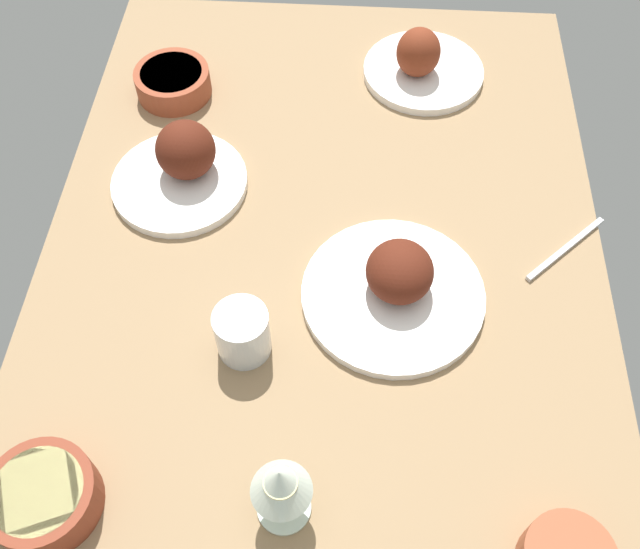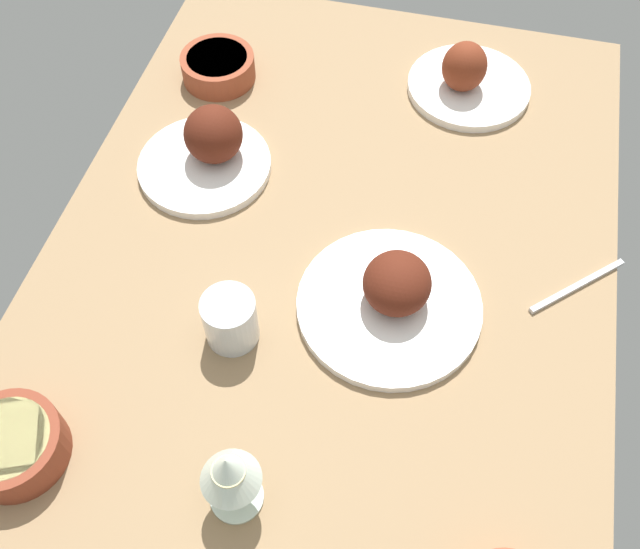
{
  "view_description": "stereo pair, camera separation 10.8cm",
  "coord_description": "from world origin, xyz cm",
  "px_view_note": "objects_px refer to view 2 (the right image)",
  "views": [
    {
      "loc": [
        -60.5,
        -3.78,
        95.99
      ],
      "look_at": [
        0.0,
        0.0,
        6.0
      ],
      "focal_mm": 39.72,
      "sensor_mm": 36.0,
      "label": 1
    },
    {
      "loc": [
        -58.86,
        -14.5,
        95.99
      ],
      "look_at": [
        0.0,
        0.0,
        6.0
      ],
      "focal_mm": 39.72,
      "sensor_mm": 36.0,
      "label": 2
    }
  ],
  "objects_px": {
    "bowl_potatoes": "(12,445)",
    "water_tumbler": "(230,320)",
    "plate_near_viewer": "(209,149)",
    "wine_glass": "(229,472)",
    "fork_loose": "(577,286)",
    "bowl_onions": "(218,66)",
    "plate_far_side": "(467,78)",
    "plate_center_main": "(392,296)"
  },
  "relations": [
    {
      "from": "bowl_potatoes",
      "to": "water_tumbler",
      "type": "bearing_deg",
      "value": -42.41
    },
    {
      "from": "plate_near_viewer",
      "to": "water_tumbler",
      "type": "xyz_separation_m",
      "value": [
        -0.32,
        -0.14,
        0.01
      ]
    },
    {
      "from": "wine_glass",
      "to": "water_tumbler",
      "type": "xyz_separation_m",
      "value": [
        0.23,
        0.08,
        -0.06
      ]
    },
    {
      "from": "bowl_potatoes",
      "to": "wine_glass",
      "type": "xyz_separation_m",
      "value": [
        0.01,
        -0.3,
        0.07
      ]
    },
    {
      "from": "bowl_potatoes",
      "to": "fork_loose",
      "type": "bearing_deg",
      "value": -57.81
    },
    {
      "from": "bowl_onions",
      "to": "water_tumbler",
      "type": "relative_size",
      "value": 1.64
    },
    {
      "from": "bowl_potatoes",
      "to": "water_tumbler",
      "type": "distance_m",
      "value": 0.33
    },
    {
      "from": "plate_far_side",
      "to": "fork_loose",
      "type": "bearing_deg",
      "value": -150.65
    },
    {
      "from": "bowl_potatoes",
      "to": "wine_glass",
      "type": "distance_m",
      "value": 0.31
    },
    {
      "from": "plate_far_side",
      "to": "plate_center_main",
      "type": "height_order",
      "value": "plate_far_side"
    },
    {
      "from": "plate_near_viewer",
      "to": "fork_loose",
      "type": "height_order",
      "value": "plate_near_viewer"
    },
    {
      "from": "plate_center_main",
      "to": "bowl_potatoes",
      "type": "distance_m",
      "value": 0.56
    },
    {
      "from": "plate_near_viewer",
      "to": "fork_loose",
      "type": "xyz_separation_m",
      "value": [
        -0.11,
        -0.63,
        -0.03
      ]
    },
    {
      "from": "bowl_onions",
      "to": "water_tumbler",
      "type": "xyz_separation_m",
      "value": [
        -0.53,
        -0.2,
        0.02
      ]
    },
    {
      "from": "plate_far_side",
      "to": "bowl_potatoes",
      "type": "relative_size",
      "value": 1.67
    },
    {
      "from": "fork_loose",
      "to": "bowl_onions",
      "type": "bearing_deg",
      "value": 111.04
    },
    {
      "from": "plate_far_side",
      "to": "bowl_onions",
      "type": "xyz_separation_m",
      "value": [
        -0.08,
        0.46,
        -0.0
      ]
    },
    {
      "from": "plate_near_viewer",
      "to": "bowl_onions",
      "type": "distance_m",
      "value": 0.23
    },
    {
      "from": "plate_center_main",
      "to": "fork_loose",
      "type": "distance_m",
      "value": 0.29
    },
    {
      "from": "water_tumbler",
      "to": "fork_loose",
      "type": "xyz_separation_m",
      "value": [
        0.21,
        -0.49,
        -0.04
      ]
    },
    {
      "from": "plate_far_side",
      "to": "bowl_onions",
      "type": "relative_size",
      "value": 1.65
    },
    {
      "from": "bowl_potatoes",
      "to": "wine_glass",
      "type": "height_order",
      "value": "wine_glass"
    },
    {
      "from": "plate_center_main",
      "to": "fork_loose",
      "type": "xyz_separation_m",
      "value": [
        0.1,
        -0.27,
        -0.02
      ]
    },
    {
      "from": "plate_far_side",
      "to": "bowl_onions",
      "type": "distance_m",
      "value": 0.47
    },
    {
      "from": "plate_near_viewer",
      "to": "wine_glass",
      "type": "bearing_deg",
      "value": -158.12
    },
    {
      "from": "plate_far_side",
      "to": "bowl_onions",
      "type": "height_order",
      "value": "plate_far_side"
    },
    {
      "from": "plate_near_viewer",
      "to": "wine_glass",
      "type": "height_order",
      "value": "wine_glass"
    },
    {
      "from": "fork_loose",
      "to": "bowl_potatoes",
      "type": "bearing_deg",
      "value": 168.64
    },
    {
      "from": "bowl_potatoes",
      "to": "fork_loose",
      "type": "distance_m",
      "value": 0.84
    },
    {
      "from": "plate_near_viewer",
      "to": "plate_far_side",
      "type": "height_order",
      "value": "plate_near_viewer"
    },
    {
      "from": "plate_far_side",
      "to": "plate_center_main",
      "type": "relative_size",
      "value": 0.82
    },
    {
      "from": "plate_far_side",
      "to": "fork_loose",
      "type": "distance_m",
      "value": 0.46
    },
    {
      "from": "bowl_potatoes",
      "to": "water_tumbler",
      "type": "height_order",
      "value": "water_tumbler"
    },
    {
      "from": "plate_center_main",
      "to": "wine_glass",
      "type": "bearing_deg",
      "value": 157.24
    },
    {
      "from": "plate_far_side",
      "to": "wine_glass",
      "type": "height_order",
      "value": "wine_glass"
    },
    {
      "from": "bowl_onions",
      "to": "bowl_potatoes",
      "type": "bearing_deg",
      "value": 178.31
    },
    {
      "from": "plate_center_main",
      "to": "bowl_potatoes",
      "type": "relative_size",
      "value": 2.02
    },
    {
      "from": "wine_glass",
      "to": "bowl_potatoes",
      "type": "bearing_deg",
      "value": 92.59
    },
    {
      "from": "plate_near_viewer",
      "to": "water_tumbler",
      "type": "height_order",
      "value": "plate_near_viewer"
    },
    {
      "from": "bowl_onions",
      "to": "plate_center_main",
      "type": "bearing_deg",
      "value": -135.93
    },
    {
      "from": "plate_near_viewer",
      "to": "wine_glass",
      "type": "xyz_separation_m",
      "value": [
        -0.55,
        -0.22,
        0.06
      ]
    },
    {
      "from": "bowl_onions",
      "to": "water_tumbler",
      "type": "distance_m",
      "value": 0.57
    }
  ]
}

